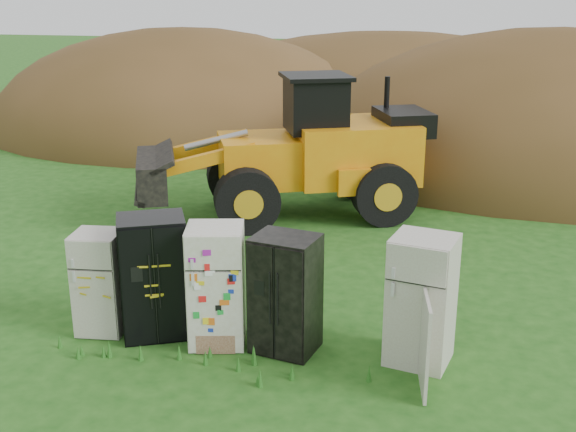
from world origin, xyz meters
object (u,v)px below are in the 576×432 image
(fridge_leftmost, at_px, (100,282))
(fridge_black_side, at_px, (154,277))
(fridge_sticker, at_px, (216,286))
(fridge_open_door, at_px, (421,300))
(wheel_loader, at_px, (280,147))
(fridge_dark_mid, at_px, (285,294))

(fridge_leftmost, distance_m, fridge_black_side, 0.86)
(fridge_sticker, relative_size, fridge_open_door, 0.98)
(fridge_leftmost, height_order, fridge_black_side, fridge_black_side)
(fridge_leftmost, relative_size, fridge_open_door, 0.85)
(wheel_loader, bearing_deg, fridge_sticker, -108.26)
(fridge_leftmost, distance_m, fridge_open_door, 4.79)
(fridge_black_side, xyz_separation_m, fridge_open_door, (3.94, -0.04, -0.00))
(fridge_open_door, bearing_deg, fridge_leftmost, -166.42)
(fridge_open_door, relative_size, wheel_loader, 0.28)
(fridge_sticker, xyz_separation_m, wheel_loader, (-0.39, 6.21, 0.69))
(fridge_sticker, bearing_deg, fridge_black_side, 163.26)
(fridge_leftmost, bearing_deg, fridge_black_side, -1.69)
(fridge_dark_mid, bearing_deg, fridge_black_side, -169.74)
(fridge_leftmost, bearing_deg, wheel_loader, 71.18)
(fridge_black_side, relative_size, fridge_open_door, 1.00)
(fridge_black_side, xyz_separation_m, fridge_dark_mid, (2.03, -0.08, -0.06))
(fridge_leftmost, distance_m, fridge_sticker, 1.85)
(fridge_black_side, relative_size, wheel_loader, 0.28)
(fridge_dark_mid, bearing_deg, fridge_leftmost, -167.89)
(fridge_sticker, relative_size, fridge_dark_mid, 1.04)
(fridge_leftmost, relative_size, fridge_dark_mid, 0.91)
(wheel_loader, bearing_deg, fridge_leftmost, -125.06)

